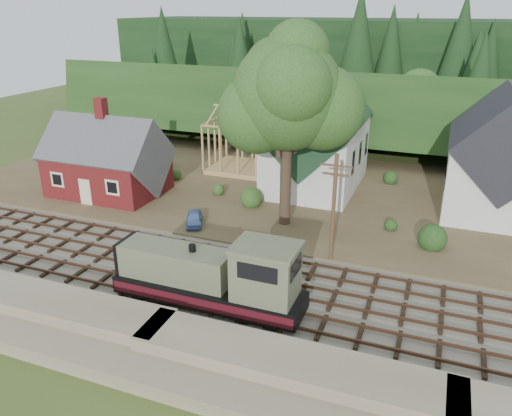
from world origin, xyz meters
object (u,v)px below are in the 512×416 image
(locomotive, at_px, (215,278))
(car_green, at_px, (76,170))
(patio_set, at_px, (76,173))
(car_blue, at_px, (194,218))

(locomotive, distance_m, car_green, 29.67)
(locomotive, relative_size, patio_set, 4.65)
(car_green, relative_size, patio_set, 1.33)
(car_blue, xyz_separation_m, patio_set, (-13.51, 2.23, 1.58))
(locomotive, distance_m, car_blue, 12.13)
(locomotive, height_order, patio_set, locomotive)
(car_blue, bearing_deg, patio_set, 145.50)
(locomotive, bearing_deg, patio_set, 148.74)
(car_green, height_order, patio_set, patio_set)
(locomotive, relative_size, car_green, 3.51)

